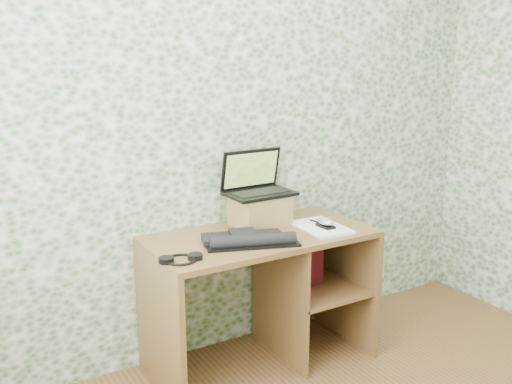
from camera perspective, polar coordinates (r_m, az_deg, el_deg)
wall_back at (r=3.17m, az=-2.43°, el=6.78°), size 3.50×0.00×3.50m
desk at (r=3.18m, az=1.40°, el=-8.47°), size 1.20×0.60×0.75m
riser at (r=3.16m, az=0.38°, el=-1.81°), size 0.29×0.24×0.17m
laptop at (r=3.16m, az=0.02°, el=0.85°), size 0.37×0.26×0.24m
keyboard at (r=2.87m, az=-0.87°, el=-4.74°), size 0.47×0.37×0.07m
headphones at (r=2.67m, az=-7.53°, el=-6.65°), size 0.20×0.17×0.03m
notepad at (r=3.13m, az=6.44°, el=-3.53°), size 0.26×0.35×0.02m
mouse at (r=3.11m, az=6.97°, el=-3.16°), size 0.07×0.12×0.04m
pen at (r=3.18m, az=6.41°, el=-3.07°), size 0.04×0.15×0.01m
red_box at (r=3.25m, az=4.86°, el=-7.11°), size 0.24×0.11×0.28m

